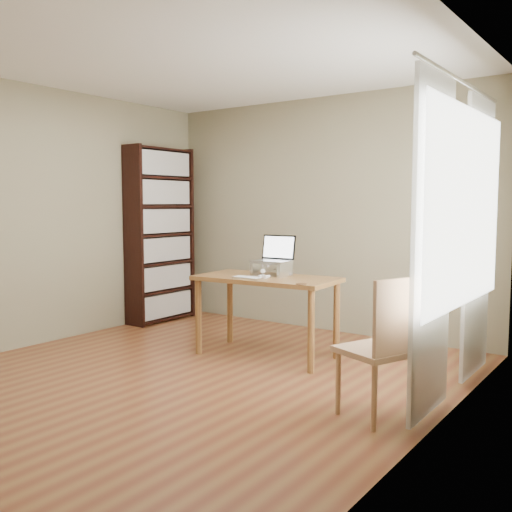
{
  "coord_description": "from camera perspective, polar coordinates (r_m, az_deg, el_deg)",
  "views": [
    {
      "loc": [
        3.13,
        -3.38,
        1.43
      ],
      "look_at": [
        0.05,
        0.92,
        0.94
      ],
      "focal_mm": 40.0,
      "sensor_mm": 36.0,
      "label": 1
    }
  ],
  "objects": [
    {
      "name": "cat",
      "position": [
        5.36,
        1.94,
        -1.35
      ],
      "size": [
        0.23,
        0.47,
        0.14
      ],
      "rotation": [
        0.0,
        0.0,
        0.08
      ],
      "color": "#494039",
      "rests_on": "desk"
    },
    {
      "name": "laptop",
      "position": [
        5.38,
        1.92,
        0.12
      ],
      "size": [
        0.36,
        0.31,
        0.25
      ],
      "rotation": [
        0.0,
        0.0,
        0.07
      ],
      "color": "silver",
      "rests_on": "laptop_stand"
    },
    {
      "name": "curtains",
      "position": [
        4.36,
        19.5,
        1.59
      ],
      "size": [
        0.03,
        1.9,
        2.25
      ],
      "color": "white",
      "rests_on": "ground"
    },
    {
      "name": "coaster",
      "position": [
        4.8,
        4.55,
        -2.81
      ],
      "size": [
        0.1,
        0.1,
        0.01
      ],
      "primitive_type": "cylinder",
      "color": "brown",
      "rests_on": "desk"
    },
    {
      "name": "bookshelf",
      "position": [
        7.01,
        -9.53,
        2.12
      ],
      "size": [
        0.3,
        0.9,
        2.1
      ],
      "color": "black",
      "rests_on": "ground"
    },
    {
      "name": "chair",
      "position": [
        3.86,
        12.9,
        -8.46
      ],
      "size": [
        0.56,
        0.55,
        0.96
      ],
      "rotation": [
        0.0,
        0.0,
        -0.39
      ],
      "color": "#A8805B",
      "rests_on": "ground"
    },
    {
      "name": "desk",
      "position": [
        5.3,
        1.06,
        -3.23
      ],
      "size": [
        1.35,
        0.74,
        0.75
      ],
      "rotation": [
        0.0,
        0.0,
        0.07
      ],
      "color": "brown",
      "rests_on": "ground"
    },
    {
      "name": "room",
      "position": [
        4.6,
        -6.75,
        3.67
      ],
      "size": [
        4.04,
        4.54,
        2.64
      ],
      "color": "brown",
      "rests_on": "ground"
    },
    {
      "name": "keyboard",
      "position": [
        5.14,
        -0.85,
        -2.19
      ],
      "size": [
        0.27,
        0.12,
        0.02
      ],
      "rotation": [
        0.0,
        0.0,
        0.02
      ],
      "color": "silver",
      "rests_on": "desk"
    },
    {
      "name": "laptop_stand",
      "position": [
        5.34,
        1.55,
        -1.11
      ],
      "size": [
        0.32,
        0.25,
        0.13
      ],
      "rotation": [
        0.0,
        0.0,
        0.07
      ],
      "color": "silver",
      "rests_on": "desk"
    }
  ]
}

